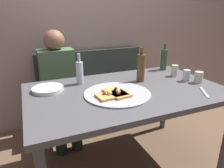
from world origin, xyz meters
TOP-DOWN VIEW (x-y plane):
  - ground_plane at (0.00, 0.00)m, footprint 8.00×8.00m
  - back_wall at (0.00, 1.11)m, footprint 6.00×0.10m
  - dining_table at (0.00, 0.00)m, footprint 1.55×0.95m
  - pizza_tray at (-0.12, -0.07)m, footprint 0.50×0.50m
  - pizza_slice_last at (-0.13, -0.09)m, footprint 0.17×0.24m
  - pizza_slice_extra at (-0.18, -0.12)m, footprint 0.23×0.15m
  - wine_bottle at (0.62, 0.37)m, footprint 0.07×0.07m
  - beer_bottle at (-0.31, 0.27)m, footprint 0.06×0.06m
  - water_bottle at (0.20, 0.13)m, footprint 0.07×0.07m
  - tumbler_near at (0.58, -0.03)m, footprint 0.06×0.06m
  - tumbler_far at (0.64, -0.10)m, footprint 0.07×0.07m
  - wine_glass at (0.58, 0.14)m, footprint 0.06×0.06m
  - plate_stack at (-0.59, 0.21)m, footprint 0.24×0.24m
  - table_knife at (0.51, -0.30)m, footprint 0.13×0.20m
  - chair_left at (-0.42, 0.87)m, footprint 0.44×0.44m
  - chair_middle at (0.02, 0.87)m, footprint 0.44×0.44m
  - chair_right at (0.45, 0.87)m, footprint 0.44×0.44m
  - guest_in_sweater at (-0.42, 0.72)m, footprint 0.36×0.56m

SIDE VIEW (x-z plane):
  - ground_plane at x=0.00m, z-range 0.00..0.00m
  - chair_left at x=-0.42m, z-range 0.06..0.96m
  - chair_middle at x=0.02m, z-range 0.06..0.96m
  - chair_right at x=0.45m, z-range 0.06..0.96m
  - guest_in_sweater at x=-0.42m, z-range 0.06..1.23m
  - dining_table at x=0.00m, z-range 0.30..1.06m
  - table_knife at x=0.51m, z-range 0.75..0.76m
  - pizza_tray at x=-0.12m, z-range 0.75..0.77m
  - plate_stack at x=-0.59m, z-range 0.75..0.78m
  - pizza_slice_last at x=-0.13m, z-range 0.75..0.80m
  - pizza_slice_extra at x=-0.18m, z-range 0.75..0.80m
  - tumbler_far at x=0.64m, z-range 0.75..0.85m
  - tumbler_near at x=0.58m, z-range 0.75..0.86m
  - wine_glass at x=0.58m, z-range 0.75..0.86m
  - beer_bottle at x=-0.31m, z-range 0.73..0.99m
  - wine_bottle at x=0.62m, z-range 0.73..1.00m
  - water_bottle at x=0.20m, z-range 0.73..1.03m
  - back_wall at x=0.00m, z-range 0.00..2.60m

